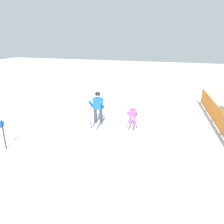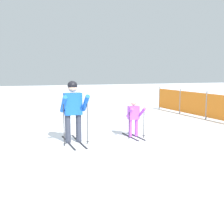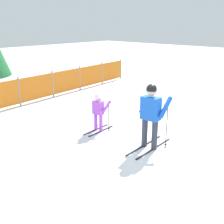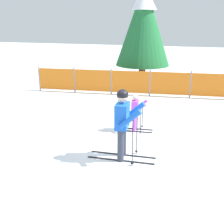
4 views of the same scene
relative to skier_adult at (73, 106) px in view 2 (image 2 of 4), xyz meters
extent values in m
plane|color=white|center=(-0.09, 0.04, -1.01)|extent=(60.00, 60.00, 0.00)
cube|color=black|center=(-0.03, 0.15, -1.00)|extent=(1.59, 0.12, 0.02)
cube|color=black|center=(-0.02, -0.15, -1.00)|extent=(1.59, 0.12, 0.02)
cylinder|color=#333847|center=(-0.03, 0.15, -0.61)|extent=(0.15, 0.15, 0.75)
cylinder|color=#333847|center=(-0.02, -0.15, -0.61)|extent=(0.15, 0.15, 0.75)
cube|color=blue|center=(-0.02, 0.00, 0.06)|extent=(0.29, 0.48, 0.59)
cylinder|color=blue|center=(0.18, 0.30, 0.09)|extent=(0.53, 0.14, 0.49)
cylinder|color=blue|center=(0.21, -0.28, 0.09)|extent=(0.53, 0.14, 0.49)
sphere|color=#D8AD8C|center=(-0.02, 0.00, 0.51)|extent=(0.25, 0.25, 0.25)
sphere|color=black|center=(-0.02, 0.00, 0.55)|extent=(0.26, 0.26, 0.26)
cylinder|color=black|center=(0.26, 0.33, -0.42)|extent=(0.02, 0.02, 1.17)
cylinder|color=black|center=(0.26, 0.33, -0.95)|extent=(0.07, 0.07, 0.01)
cylinder|color=black|center=(0.29, -0.30, -0.42)|extent=(0.02, 0.02, 1.17)
cylinder|color=black|center=(0.29, -0.30, -0.95)|extent=(0.07, 0.07, 0.01)
cube|color=black|center=(-0.10, 1.91, -1.00)|extent=(1.08, 0.12, 0.02)
cube|color=black|center=(-0.09, 1.71, -1.00)|extent=(1.08, 0.12, 0.02)
cylinder|color=#B24CD8|center=(-0.10, 1.91, -0.73)|extent=(0.10, 0.10, 0.51)
cylinder|color=#B24CD8|center=(-0.09, 1.71, -0.73)|extent=(0.10, 0.10, 0.51)
cube|color=#B24CD8|center=(-0.09, 1.81, -0.28)|extent=(0.20, 0.33, 0.40)
cylinder|color=#B24CD8|center=(0.05, 2.02, -0.25)|extent=(0.38, 0.11, 0.31)
cylinder|color=#B24CD8|center=(0.08, 1.62, -0.25)|extent=(0.38, 0.11, 0.31)
sphere|color=#D8AD8C|center=(-0.09, 1.81, 0.02)|extent=(0.17, 0.17, 0.17)
sphere|color=white|center=(-0.09, 1.81, 0.05)|extent=(0.18, 0.18, 0.18)
cylinder|color=black|center=(0.09, 2.06, -0.61)|extent=(0.02, 0.02, 0.79)
cylinder|color=black|center=(0.09, 2.06, -0.95)|extent=(0.07, 0.07, 0.01)
cylinder|color=black|center=(0.13, 1.58, -0.61)|extent=(0.02, 0.02, 0.79)
cylinder|color=black|center=(0.13, 1.58, -0.95)|extent=(0.07, 0.07, 0.01)
cylinder|color=gray|center=(-5.33, 5.45, -0.44)|extent=(0.06, 0.06, 1.14)
cylinder|color=gray|center=(-3.65, 5.61, -0.44)|extent=(0.06, 0.06, 1.14)
cylinder|color=gray|center=(-1.97, 5.78, -0.44)|extent=(0.06, 0.06, 1.14)
cube|color=orange|center=(-4.49, 5.53, -0.44)|extent=(1.68, 0.19, 0.96)
cube|color=orange|center=(-2.81, 5.69, -0.44)|extent=(1.68, 0.19, 0.96)
cube|color=orange|center=(-1.13, 5.86, -0.44)|extent=(1.68, 0.19, 0.96)
camera|label=1|loc=(9.97, 3.81, 3.32)|focal=35.00mm
camera|label=2|loc=(7.43, -1.38, 0.96)|focal=45.00mm
camera|label=3|loc=(-5.59, -3.83, 2.13)|focal=45.00mm
camera|label=4|loc=(1.43, -5.86, 2.15)|focal=45.00mm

